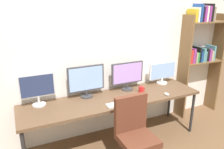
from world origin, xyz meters
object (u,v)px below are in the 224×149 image
Objects in this scene: bookshelf at (200,48)px; monitor_far_left at (37,88)px; keyboard_main at (120,104)px; desk at (113,101)px; coffee_mug at (141,89)px; monitor_center_left at (86,80)px; monitor_far_right at (162,72)px; monitor_center_right at (127,75)px; computer_mouse at (167,94)px; office_chair at (135,142)px.

monitor_far_left is at bearing -179.65° from bookshelf.
keyboard_main is (1.02, -0.44, -0.24)m from monitor_far_left.
bookshelf reaches higher than keyboard_main.
bookshelf is at bearing 7.11° from desk.
coffee_mug is at bearing 2.67° from desk.
monitor_center_left reaches higher than monitor_far_right.
bookshelf reaches higher than monitor_far_right.
desk is 1.08m from monitor_far_left.
bookshelf is 1.53m from monitor_center_right.
computer_mouse is 0.39m from coffee_mug.
office_chair is 2.48× the size of keyboard_main.
desk is 27.93× the size of computer_mouse.
bookshelf reaches higher than monitor_far_left.
desk is at bearing -148.03° from monitor_center_right.
office_chair is at bearing -152.20° from computer_mouse.
monitor_center_left is at bearing 180.00° from monitor_center_right.
bookshelf reaches higher than coffee_mug.
office_chair is 0.92m from coffee_mug.
desk is 5.75× the size of monitor_far_left.
monitor_center_left is 1.06× the size of monitor_far_right.
keyboard_main is at bearing -156.57° from monitor_far_right.
office_chair is 9.34× the size of coffee_mug.
monitor_far_left reaches higher than computer_mouse.
office_chair reaches higher than desk.
bookshelf is 4.40× the size of monitor_far_left.
computer_mouse is at bearing -0.46° from keyboard_main.
computer_mouse is 0.91× the size of coffee_mug.
monitor_far_left is 1.54m from coffee_mug.
bookshelf is 1.97m from keyboard_main.
monitor_far_left is (-2.86, -0.02, -0.29)m from bookshelf.
coffee_mug is at bearing 27.27° from keyboard_main.
monitor_center_right is at bearing 128.47° from coffee_mug.
monitor_center_right is 5.61× the size of computer_mouse.
monitor_center_left is 1.01× the size of monitor_center_right.
monitor_far_left is 0.85× the size of monitor_center_left.
bookshelf is 2.07× the size of office_chair.
office_chair is 1.44m from monitor_far_right.
desk is 1.31× the size of bookshelf.
keyboard_main is 3.76× the size of coffee_mug.
monitor_far_right is at bearing 40.09° from office_chair.
monitor_far_left reaches higher than monitor_far_right.
office_chair reaches higher than computer_mouse.
monitor_center_left is 1.36m from monitor_far_right.
computer_mouse is at bearing -41.83° from coffee_mug.
monitor_center_left is 5.16× the size of coffee_mug.
office_chair is at bearing -154.53° from bookshelf.
monitor_far_left is 4.86× the size of computer_mouse.
monitor_center_left is 0.88m from coffee_mug.
monitor_far_right is (1.02, 0.21, 0.25)m from desk.
monitor_center_left is 0.68m from monitor_center_right.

